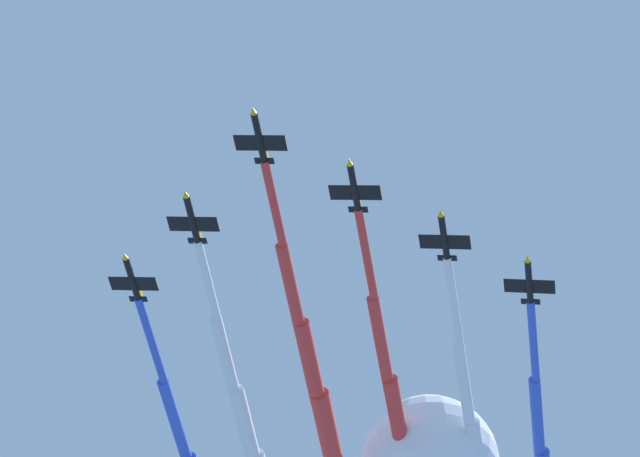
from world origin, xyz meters
TOP-DOWN VIEW (x-y plane):
  - jet_lead at (28.76, -3.26)m, footprint 72.40×29.21m
  - jet_port_inner at (40.30, -20.93)m, footprint 79.67×32.02m
  - jet_starboard_inner at (43.17, 5.89)m, footprint 71.43×28.08m

SIDE VIEW (x-z plane):
  - jet_starboard_inner at x=43.17m, z-range 156.45..160.69m
  - jet_lead at x=28.76m, z-range 158.42..162.77m
  - jet_port_inner at x=40.30m, z-range 159.01..163.31m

